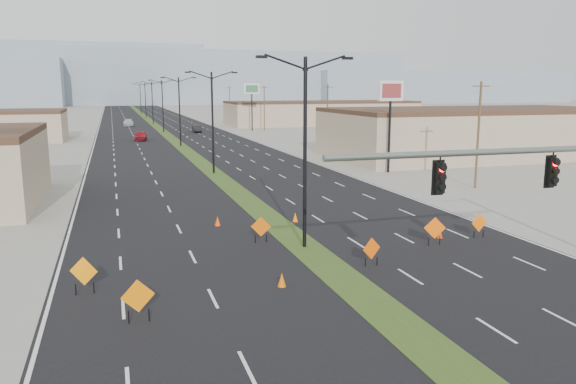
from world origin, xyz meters
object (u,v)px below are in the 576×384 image
object	(u,v)px
streetlight_2	(180,109)
car_left	(141,136)
streetlight_6	(140,98)
cone_0	(282,280)
streetlight_5	(145,99)
streetlight_4	(152,101)
construction_sign_0	(84,273)
streetlight_3	(163,104)
car_mid	(197,129)
construction_sign_2	(261,228)
construction_sign_5	(479,224)
construction_sign_4	(435,229)
cone_1	(295,217)
pole_sign_east_near	(391,98)
cone_3	(218,221)
construction_sign_3	(372,250)
streetlight_0	(305,147)
car_far	(128,123)
pole_sign_east_far	(252,92)
construction_sign_1	(138,297)
cone_2	(440,233)

from	to	relation	value
streetlight_2	car_left	bearing A→B (deg)	114.04
streetlight_6	cone_0	world-z (taller)	streetlight_6
streetlight_5	streetlight_4	bearing A→B (deg)	-90.00
streetlight_2	construction_sign_0	world-z (taller)	streetlight_2
streetlight_3	car_mid	size ratio (longest dim) A/B	2.54
car_mid	construction_sign_0	distance (m)	87.72
construction_sign_2	construction_sign_5	xyz separation A→B (m)	(12.15, -2.68, -0.04)
cone_0	streetlight_3	bearing A→B (deg)	88.13
construction_sign_4	construction_sign_2	bearing A→B (deg)	176.78
streetlight_5	construction_sign_2	distance (m)	138.51
streetlight_4	cone_1	distance (m)	106.41
pole_sign_east_near	cone_3	bearing A→B (deg)	-153.14
streetlight_6	construction_sign_0	size ratio (longest dim) A/B	6.21
streetlight_6	construction_sign_3	distance (m)	172.11
streetlight_0	cone_0	xyz separation A→B (m)	(-2.92, -5.49, -5.11)
streetlight_5	streetlight_2	bearing A→B (deg)	-90.00
car_far	construction_sign_5	size ratio (longest dim) A/B	3.77
streetlight_3	pole_sign_east_far	bearing A→B (deg)	-1.31
streetlight_2	cone_3	xyz separation A→B (m)	(-3.60, -49.88, -5.11)
streetlight_5	car_left	bearing A→B (deg)	-94.06
construction_sign_0	cone_0	size ratio (longest dim) A/B	2.59
construction_sign_1	cone_2	world-z (taller)	construction_sign_1
construction_sign_3	car_far	bearing A→B (deg)	77.93
construction_sign_5	streetlight_6	bearing A→B (deg)	87.25
streetlight_5	construction_sign_5	size ratio (longest dim) A/B	7.11
construction_sign_4	cone_2	bearing A→B (deg)	65.07
cone_1	pole_sign_east_far	xyz separation A→B (m)	(16.24, 77.87, 7.34)
streetlight_3	construction_sign_5	size ratio (longest dim) A/B	7.11
car_far	pole_sign_east_far	world-z (taller)	pole_sign_east_far
streetlight_2	car_mid	distance (m)	27.26
streetlight_2	streetlight_5	bearing A→B (deg)	90.00
cone_2	construction_sign_5	bearing A→B (deg)	-14.17
car_mid	construction_sign_1	world-z (taller)	construction_sign_1
construction_sign_0	cone_0	bearing A→B (deg)	13.53
construction_sign_4	construction_sign_5	world-z (taller)	construction_sign_4
construction_sign_0	construction_sign_2	size ratio (longest dim) A/B	1.09
streetlight_3	car_mid	xyz separation A→B (m)	(6.20, -1.89, -4.77)
construction_sign_5	pole_sign_east_near	distance (m)	26.31
streetlight_6	cone_1	world-z (taller)	streetlight_6
construction_sign_2	construction_sign_5	distance (m)	12.45
construction_sign_3	cone_1	distance (m)	9.80
car_mid	cone_3	distance (m)	76.62
car_left	construction_sign_4	distance (m)	70.35
construction_sign_1	streetlight_5	bearing A→B (deg)	76.89
streetlight_2	cone_2	distance (m)	57.34
streetlight_3	car_far	bearing A→B (deg)	105.72
streetlight_0	streetlight_3	xyz separation A→B (m)	(0.00, 84.00, 0.00)
cone_2	cone_3	xyz separation A→B (m)	(-11.57, 6.67, 0.02)
cone_2	car_mid	bearing A→B (deg)	91.23
streetlight_5	car_far	bearing A→B (deg)	-99.74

